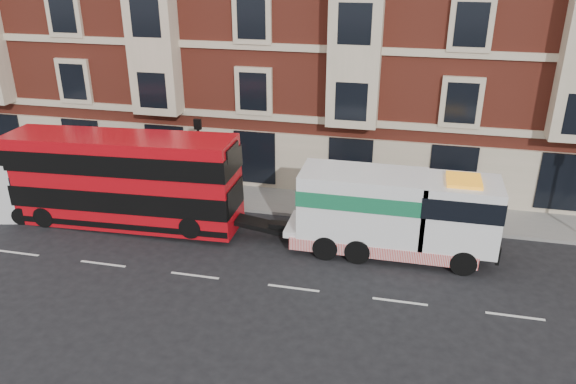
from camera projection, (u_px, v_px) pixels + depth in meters
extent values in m
plane|color=black|center=(293.00, 288.00, 21.38)|extent=(120.00, 120.00, 0.00)
cube|color=slate|center=(325.00, 205.00, 28.04)|extent=(90.00, 3.00, 0.15)
cube|color=maroon|center=(361.00, 4.00, 31.03)|extent=(45.00, 12.00, 18.00)
cylinder|color=black|center=(200.00, 166.00, 27.26)|extent=(0.14, 0.14, 4.00)
cube|color=black|center=(198.00, 124.00, 26.41)|extent=(0.35, 0.15, 0.50)
cube|color=red|center=(123.00, 180.00, 25.41)|extent=(10.62, 2.37, 4.17)
cube|color=black|center=(124.00, 192.00, 25.66)|extent=(10.66, 2.43, 1.00)
cube|color=black|center=(120.00, 157.00, 24.97)|extent=(10.66, 2.43, 0.95)
cylinder|color=black|center=(44.00, 217.00, 25.89)|extent=(0.99, 0.30, 0.99)
cylinder|color=black|center=(71.00, 198.00, 27.80)|extent=(0.99, 0.30, 0.99)
cylinder|color=black|center=(191.00, 227.00, 24.31)|extent=(0.99, 0.30, 0.99)
cylinder|color=black|center=(208.00, 207.00, 26.22)|extent=(0.99, 0.30, 0.99)
cube|color=white|center=(388.00, 234.00, 23.51)|extent=(8.54, 2.18, 0.28)
cube|color=white|center=(459.00, 214.00, 22.45)|extent=(3.04, 2.37, 2.75)
cube|color=white|center=(362.00, 203.00, 23.22)|extent=(5.12, 2.37, 2.75)
cube|color=#176B43|center=(363.00, 193.00, 23.03)|extent=(5.17, 2.41, 0.66)
cube|color=red|center=(383.00, 240.00, 23.68)|extent=(7.59, 2.43, 0.52)
cylinder|color=black|center=(463.00, 263.00, 22.09)|extent=(1.04, 0.33, 1.04)
cylinder|color=black|center=(460.00, 237.00, 24.00)|extent=(1.04, 0.33, 1.04)
cylinder|color=black|center=(357.00, 251.00, 22.94)|extent=(1.04, 0.38, 1.04)
cylinder|color=black|center=(363.00, 227.00, 24.85)|extent=(1.04, 0.38, 1.04)
cylinder|color=black|center=(325.00, 247.00, 23.21)|extent=(1.04, 0.38, 1.04)
cylinder|color=black|center=(333.00, 224.00, 25.12)|extent=(1.04, 0.38, 1.04)
cylinder|color=black|center=(22.00, 216.00, 26.15)|extent=(0.89, 0.47, 0.85)
cylinder|color=black|center=(40.00, 197.00, 28.10)|extent=(0.89, 0.47, 0.85)
imported|color=#1B2E37|center=(132.00, 178.00, 28.85)|extent=(0.65, 0.46, 1.69)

